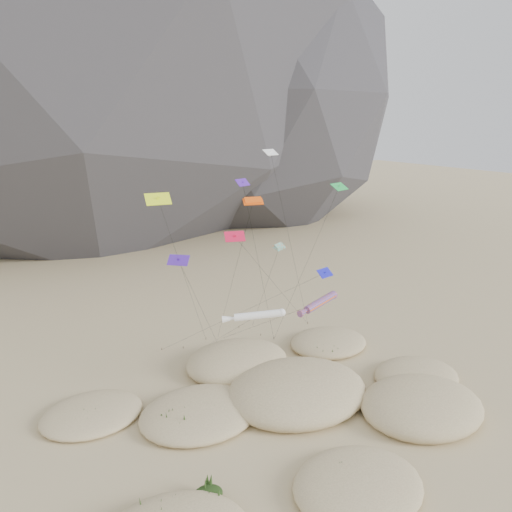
{
  "coord_description": "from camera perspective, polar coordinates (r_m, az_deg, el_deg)",
  "views": [
    {
      "loc": [
        -28.9,
        -36.76,
        31.34
      ],
      "look_at": [
        -0.04,
        12.0,
        15.6
      ],
      "focal_mm": 35.0,
      "sensor_mm": 36.0,
      "label": 1
    }
  ],
  "objects": [
    {
      "name": "delta_kites",
      "position": [
        57.48,
        0.19,
        4.07
      ],
      "size": [
        29.49,
        18.38,
        27.57
      ],
      "color": "#D7F119",
      "rests_on": "ground"
    },
    {
      "name": "orange_parafoil",
      "position": [
        55.71,
        -0.41,
        6.0
      ],
      "size": [
        3.35,
        14.86,
        22.89
      ],
      "color": "#E24D0B",
      "rests_on": "ground"
    },
    {
      "name": "multi_parafoil",
      "position": [
        62.57,
        2.64,
        0.93
      ],
      "size": [
        4.15,
        12.88,
        16.2
      ],
      "color": "red",
      "rests_on": "ground"
    },
    {
      "name": "ground",
      "position": [
        56.29,
        6.61,
        -18.42
      ],
      "size": [
        500.0,
        500.0,
        0.0
      ],
      "primitive_type": "plane",
      "color": "#CCB789",
      "rests_on": "ground"
    },
    {
      "name": "rainbow_tube_kite",
      "position": [
        59.48,
        7.24,
        -5.34
      ],
      "size": [
        7.5,
        18.44,
        11.07
      ],
      "color": "orange",
      "rests_on": "ground"
    },
    {
      "name": "dune_grass",
      "position": [
        57.55,
        4.26,
        -16.53
      ],
      "size": [
        40.62,
        27.98,
        1.52
      ],
      "color": "black",
      "rests_on": "ground"
    },
    {
      "name": "white_tube_kite",
      "position": [
        56.87,
        -0.08,
        -6.83
      ],
      "size": [
        6.79,
        16.12,
        10.43
      ],
      "color": "white",
      "rests_on": "ground"
    },
    {
      "name": "dunes",
      "position": [
        57.98,
        4.4,
        -16.36
      ],
      "size": [
        47.57,
        35.73,
        4.26
      ],
      "color": "#CCB789",
      "rests_on": "ground"
    },
    {
      "name": "kite_stakes",
      "position": [
        74.16,
        -2.63,
        -9.36
      ],
      "size": [
        23.15,
        6.25,
        0.3
      ],
      "color": "#3F2D1E",
      "rests_on": "ground"
    }
  ]
}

